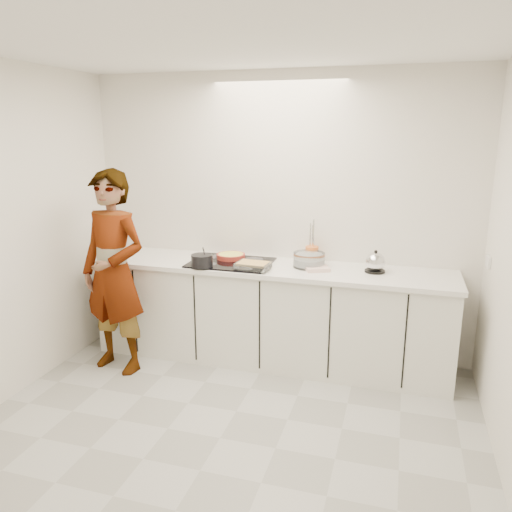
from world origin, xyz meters
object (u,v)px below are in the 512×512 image
(utensil_crock, at_px, (312,255))
(tart_dish, at_px, (231,256))
(kettle, at_px, (375,263))
(saucepan, at_px, (202,261))
(baking_dish, at_px, (253,265))
(mixing_bowl, at_px, (309,260))
(cook, at_px, (114,273))
(hob, at_px, (231,262))

(utensil_crock, bearing_deg, tart_dish, -170.86)
(tart_dish, xyz_separation_m, kettle, (1.31, -0.04, 0.04))
(saucepan, height_order, utensil_crock, saucepan)
(baking_dish, height_order, mixing_bowl, mixing_bowl)
(kettle, distance_m, cook, 2.24)
(baking_dish, bearing_deg, hob, 148.12)
(utensil_crock, bearing_deg, cook, -155.23)
(baking_dish, bearing_deg, tart_dish, 137.38)
(kettle, xyz_separation_m, cook, (-2.16, -0.57, -0.11))
(utensil_crock, bearing_deg, hob, -161.61)
(tart_dish, bearing_deg, hob, -70.86)
(utensil_crock, distance_m, cook, 1.75)
(hob, bearing_deg, tart_dish, 109.14)
(cook, bearing_deg, mixing_bowl, 30.36)
(saucepan, bearing_deg, tart_dish, 66.08)
(tart_dish, distance_m, mixing_bowl, 0.74)
(hob, bearing_deg, cook, -150.65)
(saucepan, bearing_deg, mixing_bowl, 18.46)
(hob, relative_size, saucepan, 2.97)
(tart_dish, height_order, mixing_bowl, mixing_bowl)
(saucepan, xyz_separation_m, kettle, (1.46, 0.29, 0.01))
(hob, height_order, baking_dish, baking_dish)
(kettle, relative_size, utensil_crock, 1.29)
(hob, distance_m, saucepan, 0.30)
(cook, bearing_deg, hob, 39.83)
(saucepan, distance_m, baking_dish, 0.45)
(baking_dish, bearing_deg, kettle, 13.01)
(mixing_bowl, bearing_deg, cook, -160.12)
(baking_dish, height_order, cook, cook)
(kettle, bearing_deg, cook, -165.11)
(mixing_bowl, height_order, utensil_crock, utensil_crock)
(utensil_crock, height_order, cook, cook)
(hob, height_order, saucepan, saucepan)
(mixing_bowl, xyz_separation_m, kettle, (0.57, -0.00, 0.02))
(tart_dish, height_order, cook, cook)
(tart_dish, xyz_separation_m, mixing_bowl, (0.74, -0.04, 0.02))
(tart_dish, height_order, kettle, kettle)
(tart_dish, height_order, saucepan, saucepan)
(baking_dish, xyz_separation_m, mixing_bowl, (0.44, 0.24, 0.02))
(hob, height_order, kettle, kettle)
(tart_dish, relative_size, mixing_bowl, 1.11)
(saucepan, distance_m, kettle, 1.49)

